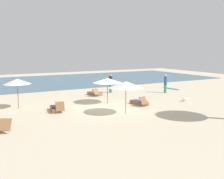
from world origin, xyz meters
TOP-DOWN VIEW (x-y plane):
  - ground_plane at (0.00, 0.00)m, footprint 60.00×60.00m
  - ocean_water at (0.00, 17.00)m, footprint 48.00×16.00m
  - umbrella_0 at (1.08, 1.10)m, footprint 2.23×2.23m
  - umbrella_2 at (-5.30, 2.42)m, footprint 1.89×1.89m
  - umbrella_3 at (0.56, -2.45)m, footprint 2.22×2.22m
  - lounger_0 at (1.70, 4.77)m, footprint 1.05×1.79m
  - lounger_2 at (2.91, -0.61)m, footprint 0.82×1.74m
  - lounger_3 at (-3.22, 0.36)m, footprint 0.82×1.70m
  - person_0 at (8.29, 2.82)m, footprint 0.35×0.35m
  - person_1 at (3.69, 5.43)m, footprint 0.46×0.46m
  - dog at (7.00, -1.25)m, footprint 0.72×0.34m
  - surfboard at (10.51, 4.48)m, footprint 0.80×2.30m

SIDE VIEW (x-z plane):
  - ground_plane at x=0.00m, z-range 0.00..0.00m
  - ocean_water at x=0.00m, z-range 0.00..0.06m
  - surfboard at x=10.51m, z-range 0.00..0.07m
  - lounger_0 at x=1.70m, z-range -0.17..0.51m
  - dog at x=7.00m, z-range 0.01..0.34m
  - lounger_2 at x=2.91m, z-range -0.18..0.53m
  - lounger_3 at x=-3.22m, z-range -0.19..0.55m
  - person_1 at x=3.69m, z-range 0.01..1.80m
  - person_0 at x=8.29m, z-range 0.03..1.80m
  - umbrella_0 at x=1.08m, z-range 0.80..2.75m
  - umbrella_3 at x=0.56m, z-range 0.84..2.96m
  - umbrella_2 at x=-5.30m, z-range 0.87..2.98m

